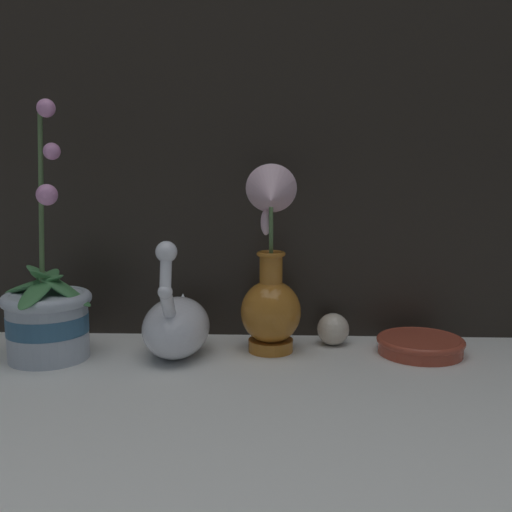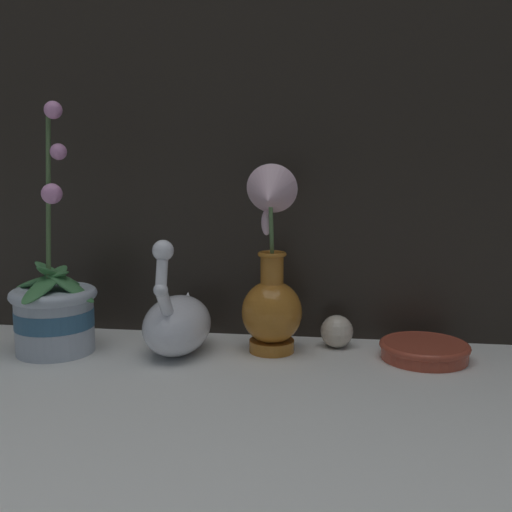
{
  "view_description": "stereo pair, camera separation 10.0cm",
  "coord_description": "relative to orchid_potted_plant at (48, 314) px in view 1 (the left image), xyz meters",
  "views": [
    {
      "loc": [
        0.06,
        -0.87,
        0.32
      ],
      "look_at": [
        0.02,
        0.12,
        0.17
      ],
      "focal_mm": 42.0,
      "sensor_mm": 36.0,
      "label": 1
    },
    {
      "loc": [
        0.16,
        -0.86,
        0.32
      ],
      "look_at": [
        0.02,
        0.12,
        0.17
      ],
      "focal_mm": 42.0,
      "sensor_mm": 36.0,
      "label": 2
    }
  ],
  "objects": [
    {
      "name": "amber_dish",
      "position": [
        0.63,
        0.05,
        -0.06
      ],
      "size": [
        0.15,
        0.15,
        0.03
      ],
      "color": "#A8422D",
      "rests_on": "ground_plane"
    },
    {
      "name": "blue_vase",
      "position": [
        0.37,
        0.05,
        0.04
      ],
      "size": [
        0.1,
        0.13,
        0.32
      ],
      "color": "#B26B23",
      "rests_on": "ground_plane"
    },
    {
      "name": "ground_plane",
      "position": [
        0.32,
        -0.08,
        -0.08
      ],
      "size": [
        2.8,
        2.8,
        0.0
      ],
      "primitive_type": "plane",
      "color": "silver"
    },
    {
      "name": "orchid_potted_plant",
      "position": [
        0.0,
        0.0,
        0.0
      ],
      "size": [
        0.17,
        0.18,
        0.43
      ],
      "color": "#B2BCCC",
      "rests_on": "ground_plane"
    },
    {
      "name": "glass_sphere",
      "position": [
        0.48,
        0.09,
        -0.05
      ],
      "size": [
        0.06,
        0.06,
        0.06
      ],
      "color": "beige",
      "rests_on": "ground_plane"
    },
    {
      "name": "window_backdrop",
      "position": [
        0.32,
        0.17,
        0.52
      ],
      "size": [
        2.8,
        0.03,
        1.2
      ],
      "color": "black",
      "rests_on": "ground_plane"
    },
    {
      "name": "swan_figurine",
      "position": [
        0.21,
        0.02,
        -0.02
      ],
      "size": [
        0.11,
        0.2,
        0.21
      ],
      "color": "white",
      "rests_on": "ground_plane"
    }
  ]
}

